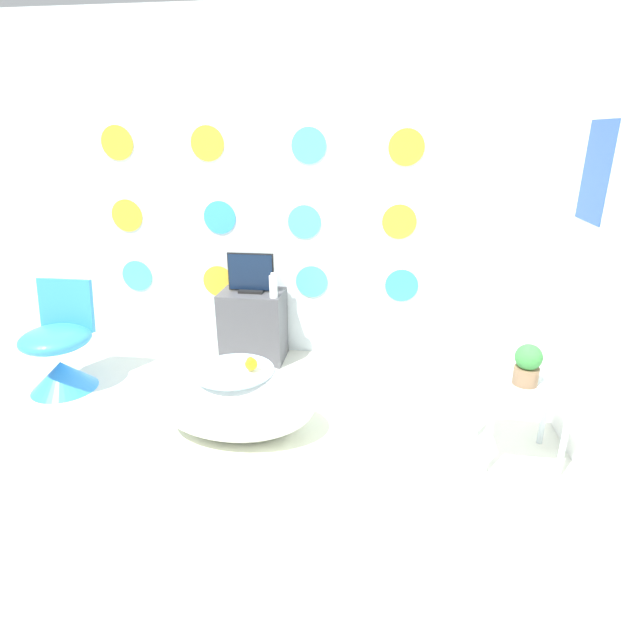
% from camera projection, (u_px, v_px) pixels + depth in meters
% --- Properties ---
extents(ground_plane, '(12.00, 12.00, 0.00)m').
position_uv_depth(ground_plane, '(165.00, 524.00, 2.37)').
color(ground_plane, silver).
extents(wall_back_dotted, '(5.16, 0.05, 2.60)m').
position_uv_depth(wall_back_dotted, '(262.00, 194.00, 3.86)').
color(wall_back_dotted, white).
rests_on(wall_back_dotted, ground_plane).
extents(wall_right, '(0.06, 3.08, 2.60)m').
position_uv_depth(wall_right, '(602.00, 222.00, 2.62)').
color(wall_right, silver).
rests_on(wall_right, ground_plane).
extents(rug, '(1.25, 0.87, 0.01)m').
position_uv_depth(rug, '(226.00, 437.00, 3.04)').
color(rug, silver).
rests_on(rug, ground_plane).
extents(bathtub, '(0.97, 0.58, 0.45)m').
position_uv_depth(bathtub, '(236.00, 401.00, 3.02)').
color(bathtub, white).
rests_on(bathtub, ground_plane).
extents(rubber_duck, '(0.07, 0.08, 0.09)m').
position_uv_depth(rubber_duck, '(251.00, 363.00, 2.89)').
color(rubber_duck, yellow).
rests_on(rubber_duck, bathtub).
extents(chair, '(0.48, 0.48, 0.77)m').
position_uv_depth(chair, '(60.00, 355.00, 3.55)').
color(chair, '#338CE0').
rests_on(chair, ground_plane).
extents(tv_cabinet, '(0.50, 0.35, 0.57)m').
position_uv_depth(tv_cabinet, '(253.00, 326.00, 4.02)').
color(tv_cabinet, '#4C4C51').
rests_on(tv_cabinet, ground_plane).
extents(tv, '(0.36, 0.12, 0.31)m').
position_uv_depth(tv, '(251.00, 275.00, 3.87)').
color(tv, black).
rests_on(tv, tv_cabinet).
extents(vase, '(0.06, 0.06, 0.19)m').
position_uv_depth(vase, '(273.00, 286.00, 3.75)').
color(vase, white).
rests_on(vase, tv_cabinet).
extents(side_table, '(0.43, 0.39, 0.47)m').
position_uv_depth(side_table, '(522.00, 398.00, 2.73)').
color(side_table, silver).
rests_on(side_table, ground_plane).
extents(potted_plant_left, '(0.14, 0.14, 0.23)m').
position_uv_depth(potted_plant_left, '(528.00, 364.00, 2.66)').
color(potted_plant_left, '#8C6B4C').
rests_on(potted_plant_left, side_table).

